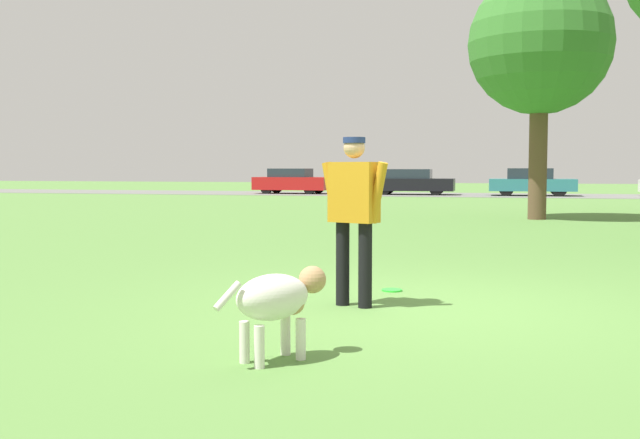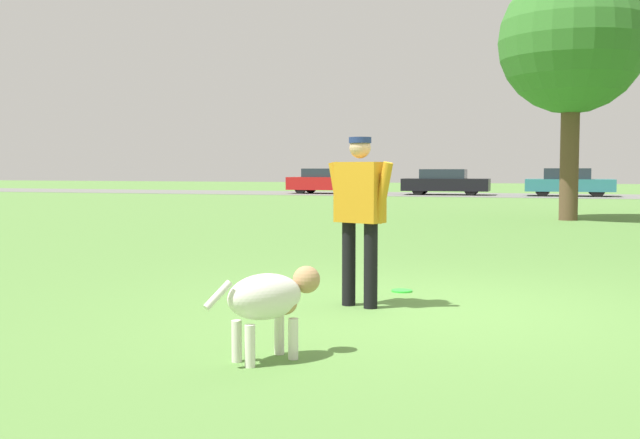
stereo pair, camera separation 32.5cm
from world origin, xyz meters
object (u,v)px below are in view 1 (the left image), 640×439
Objects in this scene: parked_car_red at (292,181)px; parked_car_black at (411,182)px; dog at (278,299)px; frisbee at (392,290)px; tree_mid_center at (540,44)px; parked_car_teal at (531,182)px; person at (354,206)px.

parked_car_black is (6.13, 0.03, -0.02)m from parked_car_red.
frisbee is (0.29, 3.07, -0.41)m from dog.
tree_mid_center is at bearing 81.49° from frisbee.
dog is at bearing -97.89° from tree_mid_center.
parked_car_black is at bearing 97.34° from frisbee.
frisbee is at bearing -95.09° from parked_car_teal.
dog is at bearing -95.44° from frisbee.
parked_car_red reaches higher than parked_car_black.
person is at bearing -102.14° from frisbee.
dog is (-0.08, -2.09, -0.53)m from person.
person is 13.70m from tree_mid_center.
tree_mid_center reaches higher than frisbee.
parked_car_teal is (5.75, -0.03, 0.03)m from parked_car_black.
person is 2.16m from dog.
tree_mid_center is 17.35m from parked_car_teal.
person reaches higher than parked_car_red.
frisbee is at bearing 97.53° from person.
frisbee is at bearing 30.11° from dog.
parked_car_black is (-3.75, 29.08, 0.62)m from frisbee.
tree_mid_center is 1.49× the size of parked_car_black.
dog is 33.51m from parked_car_red.
person is 30.26m from parked_car_black.
parked_car_teal is at bearing -1.63° from parked_car_black.
frisbee is 13.03m from tree_mid_center.
person reaches higher than parked_car_black.
person is 1.98× the size of dog.
parked_car_red is at bearing 108.77° from frisbee.
person reaches higher than dog.
tree_mid_center is (1.81, 12.12, 4.44)m from frisbee.
parked_car_red is (-9.87, 29.04, 0.63)m from frisbee.
frisbee is at bearing -69.13° from parked_car_red.
frisbee is 0.06× the size of parked_car_teal.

